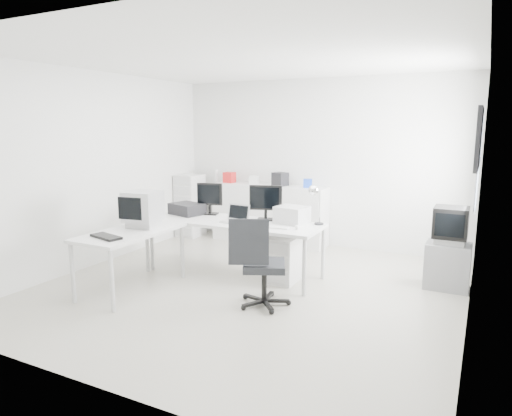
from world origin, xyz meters
The scene contains 30 objects.
floor centered at (0.00, 0.00, 0.00)m, with size 5.00×5.00×0.01m, color silver.
ceiling centered at (0.00, 0.00, 2.80)m, with size 5.00×5.00×0.01m, color white.
back_wall centered at (0.00, 2.50, 1.40)m, with size 5.00×0.02×2.80m, color silver.
left_wall centered at (-2.50, 0.00, 1.40)m, with size 0.02×5.00×2.80m, color silver.
right_wall centered at (2.50, 0.00, 1.40)m, with size 0.02×5.00×2.80m, color silver.
window centered at (2.48, 1.20, 1.60)m, with size 0.02×1.20×1.10m, color white, non-canonical shape.
wall_picture centered at (2.47, 0.10, 1.90)m, with size 0.04×0.90×0.60m, color black, non-canonical shape.
main_desk centered at (-0.44, 0.42, 0.38)m, with size 2.40×0.80×0.75m, color silver, non-canonical shape.
side_desk centered at (-1.29, -0.68, 0.38)m, with size 0.70×1.40×0.75m, color silver, non-canonical shape.
drawer_pedestal centered at (0.26, 0.47, 0.30)m, with size 0.40×0.50×0.60m, color silver.
inkjet_printer centered at (-1.29, 0.52, 0.83)m, with size 0.46×0.35×0.16m, color black.
lcd_monitor_small centered at (-0.99, 0.67, 0.98)m, with size 0.37×0.21×0.47m, color black, non-canonical shape.
lcd_monitor_large centered at (-0.09, 0.67, 0.98)m, with size 0.45×0.18×0.46m, color black, non-canonical shape.
laptop centered at (-0.39, 0.32, 0.87)m, with size 0.35×0.36×0.23m, color #B7B7BA, non-canonical shape.
white_keyboard centered at (0.21, 0.27, 0.76)m, with size 0.39×0.12×0.02m, color silver.
white_mouse centered at (0.51, 0.32, 0.78)m, with size 0.06×0.06×0.06m, color silver.
laser_printer centered at (0.31, 0.64, 0.86)m, with size 0.39×0.34×0.22m, color #B8B8B8.
desk_lamp centered at (0.66, 0.72, 0.98)m, with size 0.16×0.16×0.47m, color silver, non-canonical shape.
crt_monitor centered at (-1.29, -0.43, 0.98)m, with size 0.41×0.41×0.47m, color #B7B7BA, non-canonical shape.
black_keyboard centered at (-1.29, -1.08, 0.76)m, with size 0.42×0.17×0.03m, color black.
office_chair centered at (0.41, -0.40, 0.52)m, with size 0.60×0.60×1.04m, color #282A2E, non-canonical shape.
tv_cabinet centered at (2.22, 1.15, 0.29)m, with size 0.53×0.43×0.58m, color slate.
crt_tv centered at (2.22, 1.15, 0.80)m, with size 0.50×0.48×0.45m, color black, non-canonical shape.
sideboard centered at (-0.77, 2.24, 0.51)m, with size 2.03×0.51×1.02m, color silver.
clutter_box_a centered at (-1.57, 2.24, 1.11)m, with size 0.19×0.17×0.19m, color red.
clutter_box_b centered at (-1.07, 2.24, 1.09)m, with size 0.15×0.12×0.15m, color silver.
clutter_box_c centered at (-0.57, 2.24, 1.13)m, with size 0.23×0.21×0.23m, color black.
clutter_box_d centered at (-0.07, 2.24, 1.09)m, with size 0.14×0.12×0.14m, color blue.
clutter_bottle centered at (-1.87, 2.28, 1.13)m, with size 0.07×0.07×0.22m, color silver.
filing_cabinet centered at (-2.28, 2.01, 0.57)m, with size 0.40×0.47×1.14m, color silver.
Camera 1 is at (2.55, -4.86, 2.02)m, focal length 32.00 mm.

